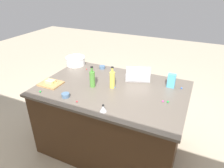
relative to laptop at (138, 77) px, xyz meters
name	(u,v)px	position (x,y,z in m)	size (l,w,h in m)	color
ground_plane	(112,143)	(0.21, 0.33, -0.95)	(12.00, 12.00, 0.00)	#B7A88E
island_counter	(112,118)	(0.21, 0.33, -0.50)	(1.77, 1.18, 0.90)	#4C331E
laptop	(138,77)	(0.00, 0.00, 0.00)	(0.37, 0.32, 0.22)	#B7B7BC
mixing_bowl_large	(76,61)	(1.02, -0.11, 0.02)	(0.29, 0.29, 0.13)	white
bottle_oil	(112,79)	(0.22, 0.32, 0.06)	(0.06, 0.06, 0.27)	#DBC64C
bottle_olive	(92,79)	(0.44, 0.40, 0.06)	(0.07, 0.07, 0.26)	#4C8C38
cutting_board	(51,84)	(0.94, 0.57, -0.04)	(0.26, 0.22, 0.02)	#AD7F4C
butter_stick_left	(51,81)	(0.95, 0.54, -0.01)	(0.11, 0.04, 0.04)	#F4E58C
butter_stick_right	(49,82)	(0.95, 0.59, -0.01)	(0.11, 0.04, 0.04)	#F4E58C
ramekin_small	(172,79)	(-0.41, -0.16, -0.03)	(0.09, 0.09, 0.04)	beige
ramekin_medium	(66,95)	(0.59, 0.74, -0.02)	(0.09, 0.09, 0.04)	slate
ramekin_wide	(102,67)	(0.59, -0.14, -0.03)	(0.08, 0.08, 0.04)	slate
kitchen_timer	(103,108)	(0.09, 0.81, -0.01)	(0.07, 0.07, 0.08)	#B2B2B7
candy_bag	(171,81)	(-0.42, 0.01, 0.04)	(0.09, 0.06, 0.17)	#4CA5CC
candy_0	(86,69)	(0.77, -0.01, -0.04)	(0.02, 0.02, 0.02)	red
candy_1	(168,102)	(-0.46, 0.38, -0.04)	(0.02, 0.02, 0.02)	green
candy_2	(163,101)	(-0.41, 0.39, -0.04)	(0.02, 0.02, 0.02)	#CC3399
candy_3	(182,88)	(-0.55, 0.01, -0.04)	(0.02, 0.02, 0.02)	blue
candy_4	(77,102)	(0.42, 0.78, -0.04)	(0.02, 0.02, 0.02)	red
candy_5	(40,92)	(0.92, 0.78, -0.04)	(0.02, 0.02, 0.02)	green
candy_6	(115,87)	(0.18, 0.32, -0.04)	(0.02, 0.02, 0.02)	blue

